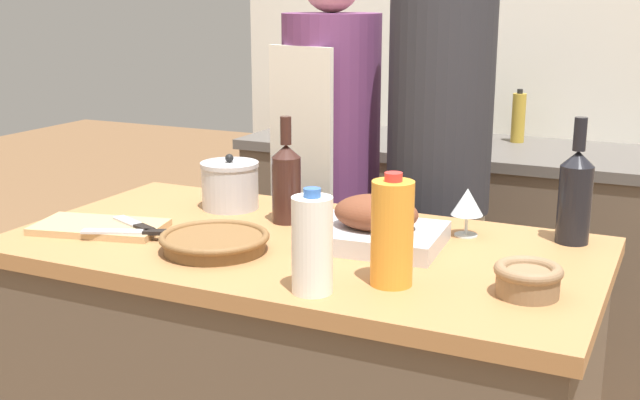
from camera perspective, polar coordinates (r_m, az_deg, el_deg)
name	(u,v)px	position (r m, az deg, el deg)	size (l,w,h in m)	color
back_counter	(455,252)	(3.38, 9.55, -3.69)	(1.75, 0.60, 0.91)	brown
back_wall	(485,48)	(3.56, 11.68, 10.56)	(2.25, 0.10, 2.55)	silver
roasting_pan	(376,226)	(1.93, 3.98, -1.88)	(0.33, 0.27, 0.12)	#BCBCC1
wicker_basket	(215,241)	(1.91, -7.51, -2.93)	(0.26, 0.26, 0.04)	brown
cutting_board	(100,227)	(2.14, -15.40, -1.87)	(0.36, 0.24, 0.02)	tan
stock_pot	(230,185)	(2.28, -6.41, 1.06)	(0.16, 0.16, 0.16)	#B7B7BC
mixing_bowl	(528,278)	(1.67, 14.57, -5.42)	(0.14, 0.14, 0.07)	#846647
juice_jug	(392,233)	(1.66, 5.16, -2.34)	(0.09, 0.09, 0.24)	orange
milk_jug	(312,244)	(1.61, -0.56, -3.18)	(0.08, 0.08, 0.22)	white
wine_bottle_green	(286,181)	(2.11, -2.41, 1.35)	(0.08, 0.08, 0.28)	#381E19
wine_bottle_dark	(575,194)	(2.03, 17.69, 0.40)	(0.08, 0.08, 0.31)	black
wine_glass_left	(467,203)	(2.03, 10.43, -0.20)	(0.08, 0.08, 0.12)	silver
knife_chef	(135,232)	(2.03, -13.01, -2.22)	(0.24, 0.12, 0.01)	#B7B7BC
knife_paring	(135,224)	(2.10, -13.01, -1.69)	(0.17, 0.09, 0.01)	#B7B7BC
stand_mixer	(463,111)	(3.26, 10.12, 6.27)	(0.18, 0.14, 0.32)	#333842
condiment_bottle_tall	(444,119)	(3.41, 8.82, 5.74)	(0.06, 0.06, 0.17)	#B28E2D
condiment_bottle_short	(518,118)	(3.34, 13.93, 5.71)	(0.05, 0.05, 0.21)	#B28E2D
condiment_bottle_extra	(337,113)	(3.44, 1.20, 6.17)	(0.06, 0.06, 0.19)	#332D28
person_cook_aproned	(330,174)	(2.73, 0.73, 1.87)	(0.33, 0.36, 1.63)	beige
person_cook_guest	(438,169)	(2.56, 8.40, 2.22)	(0.32, 0.32, 1.72)	beige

